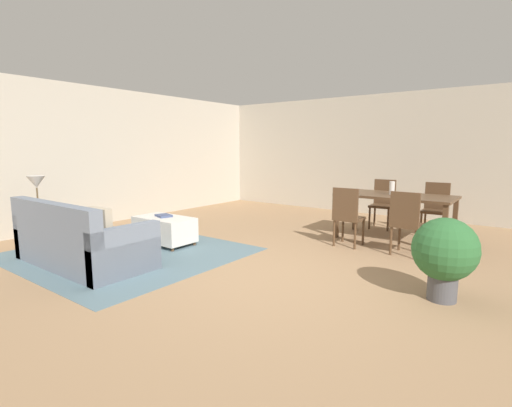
{
  "coord_description": "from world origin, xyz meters",
  "views": [
    {
      "loc": [
        2.55,
        -3.57,
        1.52
      ],
      "look_at": [
        -1.2,
        1.43,
        0.6
      ],
      "focal_mm": 26.56,
      "sensor_mm": 36.0,
      "label": 1
    }
  ],
  "objects_px": {
    "ottoman_table": "(165,229)",
    "book_on_ottoman": "(164,216)",
    "table_lamp": "(36,183)",
    "dining_table": "(395,200)",
    "couch": "(80,242)",
    "dining_chair_far_left": "(383,201)",
    "vase_centerpiece": "(392,188)",
    "potted_plant": "(445,252)",
    "dining_chair_near_right": "(406,220)",
    "dining_chair_near_left": "(347,214)",
    "dining_chair_far_right": "(436,206)",
    "side_table": "(39,218)"
  },
  "relations": [
    {
      "from": "couch",
      "to": "dining_table",
      "type": "height_order",
      "value": "couch"
    },
    {
      "from": "table_lamp",
      "to": "dining_chair_far_right",
      "type": "distance_m",
      "value": 6.48
    },
    {
      "from": "ottoman_table",
      "to": "dining_chair_near_left",
      "type": "xyz_separation_m",
      "value": [
        2.37,
        1.59,
        0.27
      ]
    },
    {
      "from": "dining_chair_far_left",
      "to": "vase_centerpiece",
      "type": "bearing_deg",
      "value": -64.61
    },
    {
      "from": "vase_centerpiece",
      "to": "dining_chair_near_right",
      "type": "bearing_deg",
      "value": -59.75
    },
    {
      "from": "book_on_ottoman",
      "to": "dining_chair_far_right",
      "type": "bearing_deg",
      "value": 44.01
    },
    {
      "from": "couch",
      "to": "book_on_ottoman",
      "type": "relative_size",
      "value": 7.62
    },
    {
      "from": "dining_table",
      "to": "dining_chair_near_right",
      "type": "relative_size",
      "value": 1.95
    },
    {
      "from": "dining_table",
      "to": "dining_chair_far_right",
      "type": "bearing_deg",
      "value": 59.86
    },
    {
      "from": "potted_plant",
      "to": "table_lamp",
      "type": "bearing_deg",
      "value": -164.34
    },
    {
      "from": "couch",
      "to": "dining_chair_far_left",
      "type": "relative_size",
      "value": 2.15
    },
    {
      "from": "ottoman_table",
      "to": "vase_centerpiece",
      "type": "bearing_deg",
      "value": 40.91
    },
    {
      "from": "table_lamp",
      "to": "dining_table",
      "type": "bearing_deg",
      "value": 41.96
    },
    {
      "from": "dining_chair_near_left",
      "to": "dining_chair_near_right",
      "type": "height_order",
      "value": "same"
    },
    {
      "from": "vase_centerpiece",
      "to": "potted_plant",
      "type": "distance_m",
      "value": 2.55
    },
    {
      "from": "ottoman_table",
      "to": "book_on_ottoman",
      "type": "distance_m",
      "value": 0.21
    },
    {
      "from": "dining_chair_far_right",
      "to": "potted_plant",
      "type": "distance_m",
      "value": 3.12
    },
    {
      "from": "book_on_ottoman",
      "to": "potted_plant",
      "type": "xyz_separation_m",
      "value": [
        4.04,
        0.18,
        0.05
      ]
    },
    {
      "from": "dining_chair_near_right",
      "to": "vase_centerpiece",
      "type": "height_order",
      "value": "vase_centerpiece"
    },
    {
      "from": "vase_centerpiece",
      "to": "potted_plant",
      "type": "height_order",
      "value": "vase_centerpiece"
    },
    {
      "from": "table_lamp",
      "to": "vase_centerpiece",
      "type": "xyz_separation_m",
      "value": [
        4.11,
        3.7,
        -0.12
      ]
    },
    {
      "from": "couch",
      "to": "dining_chair_near_left",
      "type": "bearing_deg",
      "value": 50.68
    },
    {
      "from": "dining_table",
      "to": "potted_plant",
      "type": "relative_size",
      "value": 2.13
    },
    {
      "from": "ottoman_table",
      "to": "table_lamp",
      "type": "xyz_separation_m",
      "value": [
        -1.33,
        -1.29,
        0.74
      ]
    },
    {
      "from": "dining_chair_near_left",
      "to": "couch",
      "type": "bearing_deg",
      "value": -129.32
    },
    {
      "from": "potted_plant",
      "to": "dining_chair_far_left",
      "type": "bearing_deg",
      "value": 118.02
    },
    {
      "from": "table_lamp",
      "to": "potted_plant",
      "type": "relative_size",
      "value": 0.62
    },
    {
      "from": "dining_chair_far_right",
      "to": "book_on_ottoman",
      "type": "xyz_separation_m",
      "value": [
        -3.33,
        -3.21,
        -0.07
      ]
    },
    {
      "from": "dining_chair_near_right",
      "to": "potted_plant",
      "type": "distance_m",
      "value": 1.59
    },
    {
      "from": "ottoman_table",
      "to": "potted_plant",
      "type": "xyz_separation_m",
      "value": [
        4.0,
        0.21,
        0.25
      ]
    },
    {
      "from": "couch",
      "to": "vase_centerpiece",
      "type": "distance_m",
      "value": 4.73
    },
    {
      "from": "side_table",
      "to": "book_on_ottoman",
      "type": "relative_size",
      "value": 2.23
    },
    {
      "from": "potted_plant",
      "to": "dining_chair_near_right",
      "type": "bearing_deg",
      "value": 118.37
    },
    {
      "from": "dining_table",
      "to": "book_on_ottoman",
      "type": "height_order",
      "value": "dining_table"
    },
    {
      "from": "couch",
      "to": "table_lamp",
      "type": "height_order",
      "value": "table_lamp"
    },
    {
      "from": "vase_centerpiece",
      "to": "dining_chair_near_left",
      "type": "bearing_deg",
      "value": -116.32
    },
    {
      "from": "book_on_ottoman",
      "to": "dining_chair_far_left",
      "type": "bearing_deg",
      "value": 54.03
    },
    {
      "from": "ottoman_table",
      "to": "book_on_ottoman",
      "type": "relative_size",
      "value": 3.7
    },
    {
      "from": "side_table",
      "to": "dining_chair_far_right",
      "type": "xyz_separation_m",
      "value": [
        4.62,
        4.53,
        0.06
      ]
    },
    {
      "from": "vase_centerpiece",
      "to": "book_on_ottoman",
      "type": "height_order",
      "value": "vase_centerpiece"
    },
    {
      "from": "couch",
      "to": "side_table",
      "type": "xyz_separation_m",
      "value": [
        -1.29,
        0.07,
        0.16
      ]
    },
    {
      "from": "dining_chair_near_right",
      "to": "book_on_ottoman",
      "type": "distance_m",
      "value": 3.65
    },
    {
      "from": "ottoman_table",
      "to": "dining_table",
      "type": "relative_size",
      "value": 0.54
    },
    {
      "from": "couch",
      "to": "dining_chair_far_right",
      "type": "xyz_separation_m",
      "value": [
        3.32,
        4.59,
        0.22
      ]
    },
    {
      "from": "ottoman_table",
      "to": "dining_chair_near_left",
      "type": "height_order",
      "value": "dining_chair_near_left"
    },
    {
      "from": "table_lamp",
      "to": "dining_chair_near_right",
      "type": "relative_size",
      "value": 0.57
    },
    {
      "from": "dining_chair_near_right",
      "to": "dining_chair_far_left",
      "type": "xyz_separation_m",
      "value": [
        -0.9,
        1.71,
        0.0
      ]
    },
    {
      "from": "dining_chair_near_left",
      "to": "side_table",
      "type": "bearing_deg",
      "value": -142.14
    },
    {
      "from": "side_table",
      "to": "dining_table",
      "type": "xyz_separation_m",
      "value": [
        4.16,
        3.74,
        0.22
      ]
    },
    {
      "from": "ottoman_table",
      "to": "potted_plant",
      "type": "bearing_deg",
      "value": 2.94
    }
  ]
}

